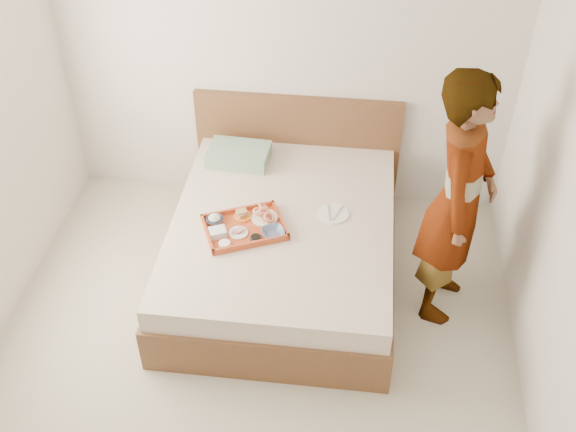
{
  "coord_description": "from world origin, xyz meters",
  "views": [
    {
      "loc": [
        0.59,
        -2.66,
        3.69
      ],
      "look_at": [
        0.16,
        0.9,
        0.65
      ],
      "focal_mm": 43.06,
      "sensor_mm": 36.0,
      "label": 1
    }
  ],
  "objects_px": {
    "tray": "(244,227)",
    "person": "(458,200)",
    "dinner_plate": "(333,214)",
    "bed": "(283,247)"
  },
  "relations": [
    {
      "from": "person",
      "to": "bed",
      "type": "bearing_deg",
      "value": 96.8
    },
    {
      "from": "bed",
      "to": "dinner_plate",
      "type": "xyz_separation_m",
      "value": [
        0.35,
        0.1,
        0.27
      ]
    },
    {
      "from": "dinner_plate",
      "to": "tray",
      "type": "bearing_deg",
      "value": -158.29
    },
    {
      "from": "bed",
      "to": "tray",
      "type": "distance_m",
      "value": 0.41
    },
    {
      "from": "dinner_plate",
      "to": "person",
      "type": "bearing_deg",
      "value": -16.36
    },
    {
      "from": "bed",
      "to": "dinner_plate",
      "type": "relative_size",
      "value": 9.05
    },
    {
      "from": "tray",
      "to": "person",
      "type": "distance_m",
      "value": 1.44
    },
    {
      "from": "dinner_plate",
      "to": "person",
      "type": "height_order",
      "value": "person"
    },
    {
      "from": "bed",
      "to": "person",
      "type": "bearing_deg",
      "value": -6.83
    },
    {
      "from": "tray",
      "to": "person",
      "type": "relative_size",
      "value": 0.29
    }
  ]
}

